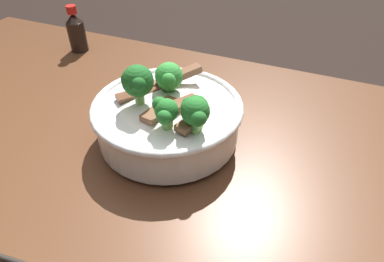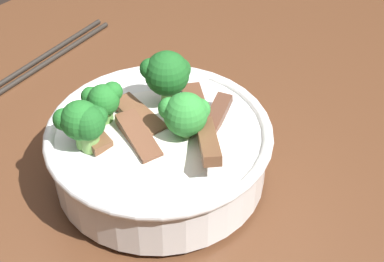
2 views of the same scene
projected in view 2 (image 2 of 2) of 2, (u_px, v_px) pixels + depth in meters
The scene contains 3 objects.
dining_table at pixel (150, 213), 0.83m from camera, with size 1.33×0.79×0.83m.
rice_bowl at pixel (158, 146), 0.64m from camera, with size 0.24×0.24×0.14m.
chopsticks_pair at pixel (48, 58), 0.85m from camera, with size 0.23×0.05×0.01m.
Camera 2 is at (-0.38, -0.41, 1.31)m, focal length 56.90 mm.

